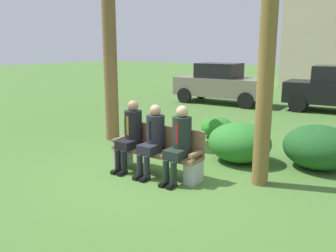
{
  "coord_description": "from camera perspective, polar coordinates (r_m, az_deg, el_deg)",
  "views": [
    {
      "loc": [
        3.85,
        -4.92,
        2.35
      ],
      "look_at": [
        0.04,
        0.59,
        0.85
      ],
      "focal_mm": 37.96,
      "sensor_mm": 36.0,
      "label": 1
    }
  ],
  "objects": [
    {
      "name": "ground_plane",
      "position": [
        6.68,
        -3.18,
        -8.01
      ],
      "size": [
        80.0,
        80.0,
        0.0
      ],
      "primitive_type": "plane",
      "color": "#497331"
    },
    {
      "name": "park_bench",
      "position": [
        6.7,
        -1.68,
        -4.12
      ],
      "size": [
        1.84,
        0.44,
        0.9
      ],
      "color": "brown",
      "rests_on": "ground"
    },
    {
      "name": "seated_man_left",
      "position": [
        6.86,
        -6.02,
        -0.92
      ],
      "size": [
        0.34,
        0.72,
        1.35
      ],
      "color": "black",
      "rests_on": "ground"
    },
    {
      "name": "seated_man_middle",
      "position": [
        6.53,
        -2.46,
        -1.69
      ],
      "size": [
        0.34,
        0.72,
        1.32
      ],
      "color": "#23232D",
      "rests_on": "ground"
    },
    {
      "name": "seated_man_right",
      "position": [
        6.21,
        1.82,
        -2.28
      ],
      "size": [
        0.34,
        0.72,
        1.35
      ],
      "color": "#1E2823",
      "rests_on": "ground"
    },
    {
      "name": "shrub_near_bench",
      "position": [
        7.51,
        11.4,
        -2.61
      ],
      "size": [
        1.31,
        1.2,
        0.82
      ],
      "primitive_type": "ellipsoid",
      "color": "#2B772A",
      "rests_on": "ground"
    },
    {
      "name": "shrub_mid_lawn",
      "position": [
        7.55,
        23.09,
        -3.14
      ],
      "size": [
        1.38,
        1.26,
        0.86
      ],
      "primitive_type": "ellipsoid",
      "color": "#1F5422",
      "rests_on": "ground"
    },
    {
      "name": "shrub_far_lawn",
      "position": [
        9.41,
        7.94,
        -0.25
      ],
      "size": [
        0.88,
        0.8,
        0.55
      ],
      "primitive_type": "ellipsoid",
      "color": "#2C7F24",
      "rests_on": "ground"
    },
    {
      "name": "parked_car_near",
      "position": [
        15.21,
        8.53,
        6.77
      ],
      "size": [
        3.95,
        1.81,
        1.68
      ],
      "color": "slate",
      "rests_on": "ground"
    }
  ]
}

